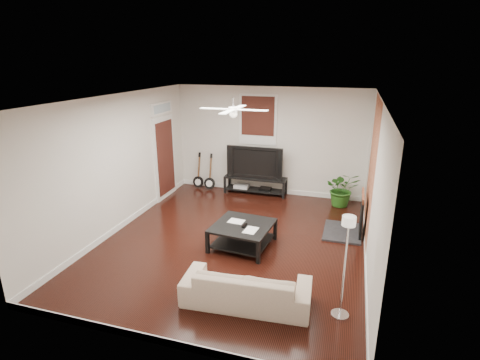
# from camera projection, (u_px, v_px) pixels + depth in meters

# --- Properties ---
(room) EXTENTS (5.01, 6.01, 2.81)m
(room) POSITION_uv_depth(u_px,v_px,m) (234.00, 174.00, 7.06)
(room) COLOR black
(room) RESTS_ON ground
(brick_accent) EXTENTS (0.02, 2.20, 2.80)m
(brick_accent) POSITION_uv_depth(u_px,v_px,m) (372.00, 170.00, 7.28)
(brick_accent) COLOR #A95636
(brick_accent) RESTS_ON floor
(fireplace) EXTENTS (0.80, 1.10, 0.92)m
(fireplace) POSITION_uv_depth(u_px,v_px,m) (352.00, 213.00, 7.65)
(fireplace) COLOR black
(fireplace) RESTS_ON floor
(window_back) EXTENTS (1.00, 0.06, 1.30)m
(window_back) POSITION_uv_depth(u_px,v_px,m) (258.00, 120.00, 9.67)
(window_back) COLOR #39170F
(window_back) RESTS_ON wall_back
(door_left) EXTENTS (0.08, 1.00, 2.50)m
(door_left) POSITION_uv_depth(u_px,v_px,m) (164.00, 150.00, 9.51)
(door_left) COLOR white
(door_left) RESTS_ON wall_left
(tv_stand) EXTENTS (1.65, 0.44, 0.46)m
(tv_stand) POSITION_uv_depth(u_px,v_px,m) (255.00, 185.00, 10.03)
(tv_stand) COLOR black
(tv_stand) RESTS_ON floor
(tv) EXTENTS (1.48, 0.19, 0.85)m
(tv) POSITION_uv_depth(u_px,v_px,m) (256.00, 161.00, 9.84)
(tv) COLOR black
(tv) RESTS_ON tv_stand
(coffee_table) EXTENTS (1.16, 1.16, 0.45)m
(coffee_table) POSITION_uv_depth(u_px,v_px,m) (243.00, 235.00, 7.22)
(coffee_table) COLOR black
(coffee_table) RESTS_ON floor
(sofa) EXTENTS (1.93, 0.86, 0.55)m
(sofa) POSITION_uv_depth(u_px,v_px,m) (246.00, 287.00, 5.52)
(sofa) COLOR tan
(sofa) RESTS_ON floor
(floor_lamp) EXTENTS (0.27, 0.27, 1.53)m
(floor_lamp) POSITION_uv_depth(u_px,v_px,m) (344.00, 268.00, 5.08)
(floor_lamp) COLOR silver
(floor_lamp) RESTS_ON floor
(potted_plant) EXTENTS (0.91, 0.83, 0.88)m
(potted_plant) POSITION_uv_depth(u_px,v_px,m) (342.00, 189.00, 9.13)
(potted_plant) COLOR #255D1A
(potted_plant) RESTS_ON floor
(guitar_left) EXTENTS (0.33, 0.24, 1.00)m
(guitar_left) POSITION_uv_depth(u_px,v_px,m) (198.00, 171.00, 10.37)
(guitar_left) COLOR black
(guitar_left) RESTS_ON floor
(guitar_right) EXTENTS (0.31, 0.22, 1.00)m
(guitar_right) POSITION_uv_depth(u_px,v_px,m) (209.00, 172.00, 10.25)
(guitar_right) COLOR black
(guitar_right) RESTS_ON floor
(ceiling_fan) EXTENTS (1.24, 1.24, 0.32)m
(ceiling_fan) POSITION_uv_depth(u_px,v_px,m) (233.00, 109.00, 6.68)
(ceiling_fan) COLOR white
(ceiling_fan) RESTS_ON ceiling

